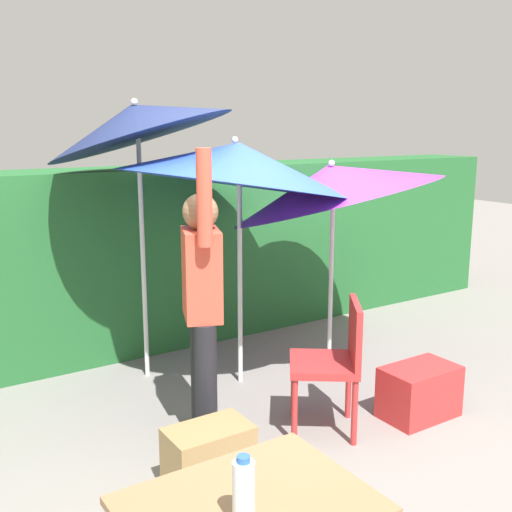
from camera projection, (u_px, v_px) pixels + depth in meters
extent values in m
plane|color=gray|center=(279.00, 416.00, 4.31)|extent=(24.00, 24.00, 0.00)
cube|color=#23602D|center=(162.00, 255.00, 5.72)|extent=(8.00, 0.70, 1.64)
cylinder|color=silver|center=(331.00, 284.00, 5.13)|extent=(0.04, 0.04, 1.40)
cone|color=purple|center=(332.00, 184.00, 4.92)|extent=(1.80, 1.74, 0.92)
sphere|color=silver|center=(332.00, 163.00, 4.85)|extent=(0.05, 0.05, 0.05)
cylinder|color=silver|center=(240.00, 286.00, 4.75)|extent=(0.04, 0.04, 1.57)
cone|color=blue|center=(237.00, 164.00, 4.57)|extent=(1.82, 1.80, 0.64)
sphere|color=silver|center=(235.00, 140.00, 4.55)|extent=(0.05, 0.05, 0.05)
cylinder|color=silver|center=(143.00, 261.00, 4.82)|extent=(0.04, 0.04, 1.92)
cone|color=#19234C|center=(136.00, 121.00, 4.57)|extent=(1.50, 1.44, 0.81)
sphere|color=silver|center=(134.00, 102.00, 4.50)|extent=(0.05, 0.05, 0.05)
cylinder|color=black|center=(206.00, 387.00, 3.81)|extent=(0.14, 0.14, 0.82)
cylinder|color=black|center=(201.00, 370.00, 4.08)|extent=(0.14, 0.14, 0.82)
cube|color=#E04C38|center=(202.00, 274.00, 3.81)|extent=(0.34, 0.42, 0.56)
sphere|color=#8C6647|center=(200.00, 212.00, 3.72)|extent=(0.22, 0.22, 0.22)
cylinder|color=#E04C38|center=(204.00, 198.00, 3.48)|extent=(0.12, 0.12, 0.56)
cylinder|color=#8C6647|center=(198.00, 269.00, 4.03)|extent=(0.12, 0.12, 0.52)
cylinder|color=#B72D2D|center=(294.00, 387.00, 4.28)|extent=(0.04, 0.04, 0.44)
cylinder|color=#B72D2D|center=(294.00, 411.00, 3.91)|extent=(0.04, 0.04, 0.44)
cylinder|color=#B72D2D|center=(348.00, 388.00, 4.26)|extent=(0.04, 0.04, 0.44)
cylinder|color=#B72D2D|center=(354.00, 413.00, 3.89)|extent=(0.04, 0.04, 0.44)
cube|color=#B72D2D|center=(323.00, 364.00, 4.03)|extent=(0.61, 0.61, 0.05)
cube|color=#B72D2D|center=(355.00, 332.00, 3.98)|extent=(0.29, 0.38, 0.40)
cube|color=red|center=(419.00, 392.00, 4.29)|extent=(0.53, 0.33, 0.36)
cube|color=#9E7A4C|center=(209.00, 459.00, 3.41)|extent=(0.47, 0.29, 0.37)
cube|color=#99724C|center=(249.00, 506.00, 2.02)|extent=(0.80, 0.60, 0.03)
cylinder|color=silver|center=(244.00, 495.00, 1.87)|extent=(0.07, 0.07, 0.22)
cylinder|color=#2D60B7|center=(243.00, 459.00, 1.84)|extent=(0.04, 0.04, 0.02)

